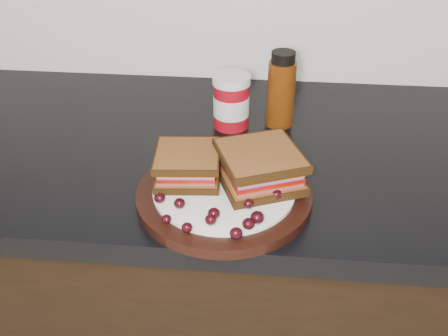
{
  "coord_description": "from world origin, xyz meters",
  "views": [
    {
      "loc": [
        0.19,
        0.89,
        1.39
      ],
      "look_at": [
        0.12,
        1.52,
        0.96
      ],
      "focal_mm": 40.0,
      "sensor_mm": 36.0,
      "label": 1
    }
  ],
  "objects_px": {
    "sandwich_left": "(188,165)",
    "oil_bottle": "(281,89)",
    "plate": "(224,194)",
    "condiment_jar": "(231,101)"
  },
  "relations": [
    {
      "from": "plate",
      "to": "oil_bottle",
      "type": "height_order",
      "value": "oil_bottle"
    },
    {
      "from": "oil_bottle",
      "to": "condiment_jar",
      "type": "bearing_deg",
      "value": -169.54
    },
    {
      "from": "sandwich_left",
      "to": "oil_bottle",
      "type": "xyz_separation_m",
      "value": [
        0.15,
        0.24,
        0.03
      ]
    },
    {
      "from": "plate",
      "to": "sandwich_left",
      "type": "xyz_separation_m",
      "value": [
        -0.06,
        0.02,
        0.04
      ]
    },
    {
      "from": "condiment_jar",
      "to": "oil_bottle",
      "type": "distance_m",
      "value": 0.1
    },
    {
      "from": "sandwich_left",
      "to": "condiment_jar",
      "type": "height_order",
      "value": "condiment_jar"
    },
    {
      "from": "sandwich_left",
      "to": "oil_bottle",
      "type": "distance_m",
      "value": 0.28
    },
    {
      "from": "plate",
      "to": "sandwich_left",
      "type": "relative_size",
      "value": 2.73
    },
    {
      "from": "condiment_jar",
      "to": "oil_bottle",
      "type": "xyz_separation_m",
      "value": [
        0.1,
        0.02,
        0.02
      ]
    },
    {
      "from": "plate",
      "to": "sandwich_left",
      "type": "distance_m",
      "value": 0.08
    }
  ]
}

